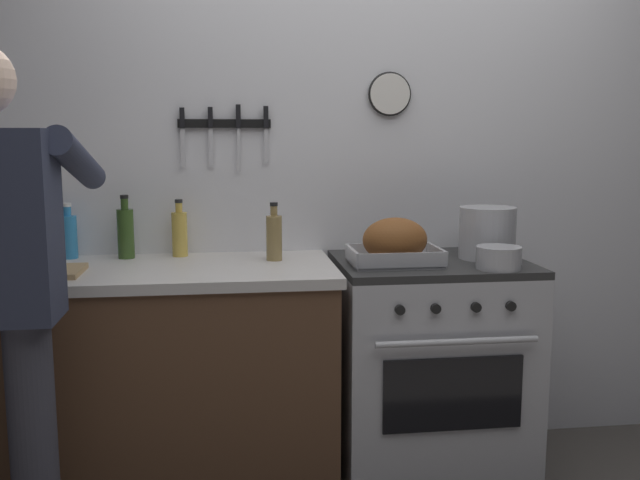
{
  "coord_description": "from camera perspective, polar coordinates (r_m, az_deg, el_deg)",
  "views": [
    {
      "loc": [
        -0.6,
        -1.71,
        1.4
      ],
      "look_at": [
        -0.25,
        0.85,
        1.01
      ],
      "focal_mm": 39.14,
      "sensor_mm": 36.0,
      "label": 1
    }
  ],
  "objects": [
    {
      "name": "saucepan",
      "position": [
        2.72,
        14.4,
        -1.41
      ],
      "size": [
        0.17,
        0.17,
        0.09
      ],
      "color": "#B7B7BC",
      "rests_on": "stove"
    },
    {
      "name": "wall_back",
      "position": [
        3.12,
        3.44,
        6.68
      ],
      "size": [
        6.0,
        0.13,
        2.6
      ],
      "color": "silver",
      "rests_on": "ground"
    },
    {
      "name": "bottle_dish_soap",
      "position": [
        3.04,
        -19.88,
        0.35
      ],
      "size": [
        0.07,
        0.07,
        0.23
      ],
      "color": "#338CCC",
      "rests_on": "counter_block"
    },
    {
      "name": "cutting_board",
      "position": [
        2.73,
        -22.57,
        -2.45
      ],
      "size": [
        0.36,
        0.24,
        0.02
      ],
      "primitive_type": "cube",
      "color": "tan",
      "rests_on": "counter_block"
    },
    {
      "name": "stock_pot",
      "position": [
        2.93,
        13.51,
        0.58
      ],
      "size": [
        0.23,
        0.23,
        0.21
      ],
      "color": "#B7B7BC",
      "rests_on": "stove"
    },
    {
      "name": "bottle_olive_oil",
      "position": [
        2.97,
        -15.61,
        0.64
      ],
      "size": [
        0.07,
        0.07,
        0.26
      ],
      "color": "#385623",
      "rests_on": "counter_block"
    },
    {
      "name": "counter_block",
      "position": [
        2.92,
        -19.46,
        -10.92
      ],
      "size": [
        2.03,
        0.65,
        0.9
      ],
      "color": "brown",
      "rests_on": "ground"
    },
    {
      "name": "bottle_cooking_oil",
      "position": [
        2.96,
        -11.41,
        0.59
      ],
      "size": [
        0.06,
        0.06,
        0.24
      ],
      "color": "gold",
      "rests_on": "counter_block"
    },
    {
      "name": "roasting_pan",
      "position": [
        2.73,
        6.14,
        -0.27
      ],
      "size": [
        0.35,
        0.26,
        0.19
      ],
      "color": "#B7B7BC",
      "rests_on": "stove"
    },
    {
      "name": "bottle_vinegar",
      "position": [
        2.82,
        -3.77,
        0.3
      ],
      "size": [
        0.06,
        0.06,
        0.23
      ],
      "color": "#997F4C",
      "rests_on": "counter_block"
    },
    {
      "name": "bottle_soy_sauce",
      "position": [
        2.96,
        -23.7,
        -0.38
      ],
      "size": [
        0.06,
        0.06,
        0.19
      ],
      "color": "black",
      "rests_on": "counter_block"
    },
    {
      "name": "stove",
      "position": [
        2.97,
        8.89,
        -10.21
      ],
      "size": [
        0.76,
        0.67,
        0.9
      ],
      "color": "#BCBCC1",
      "rests_on": "ground"
    }
  ]
}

